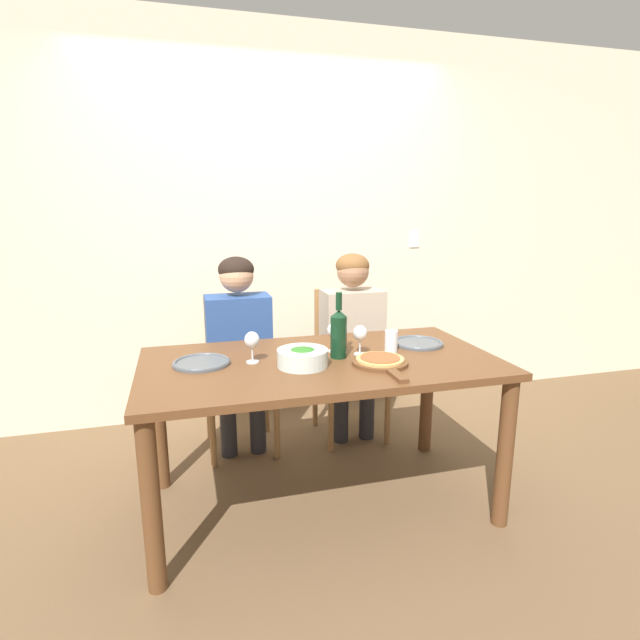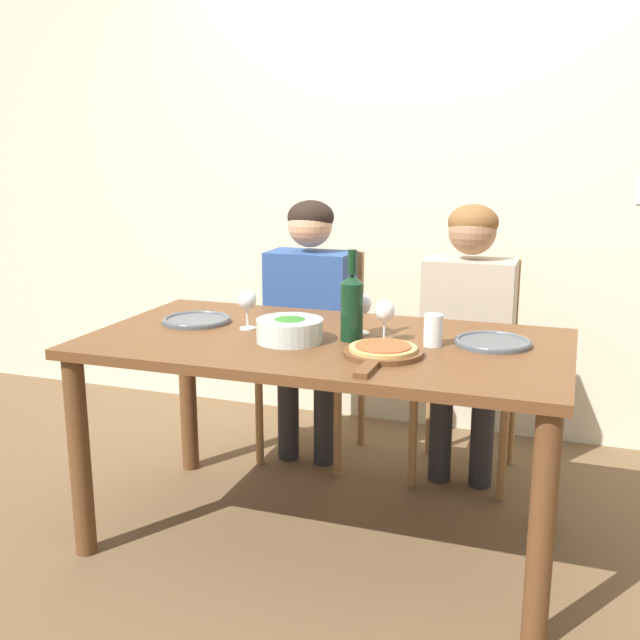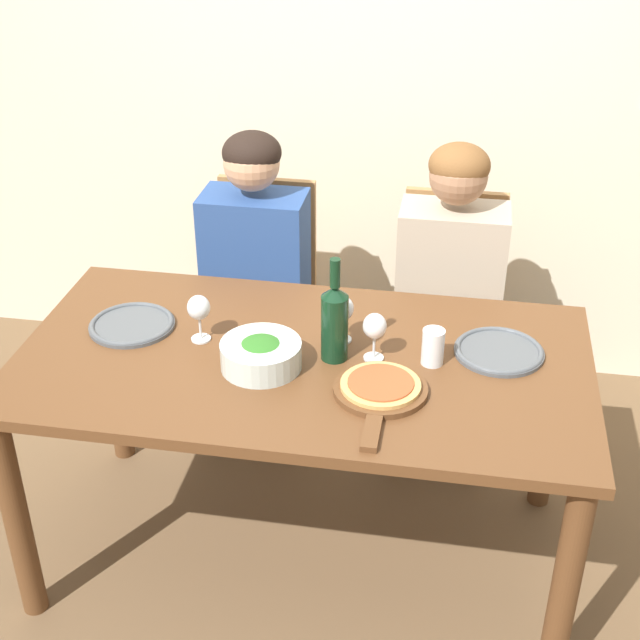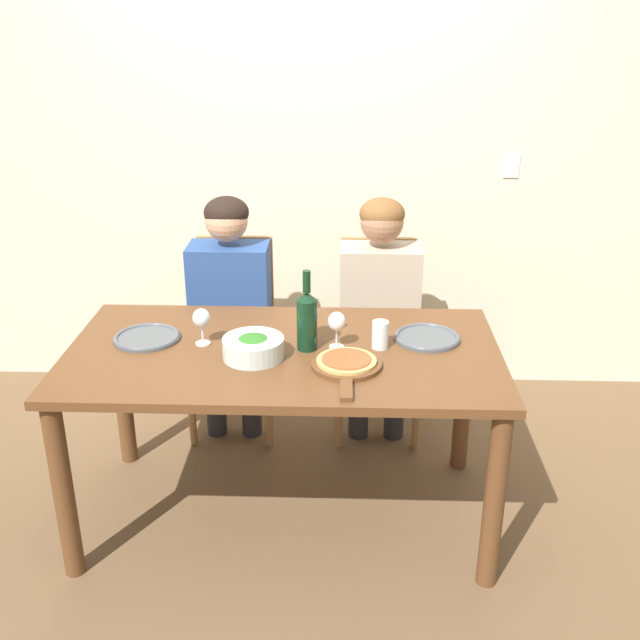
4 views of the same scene
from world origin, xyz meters
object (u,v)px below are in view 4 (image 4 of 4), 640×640
object	(u,v)px
person_woman	(230,297)
wine_bottle	(307,319)
broccoli_bowl	(253,347)
dinner_plate_left	(147,337)
chair_right	(377,332)
wine_glass_right	(337,323)
wine_glass_centre	(310,314)
water_tumbler	(380,335)
pizza_on_board	(346,364)
person_man	(380,299)
chair_left	(235,330)
dinner_plate_right	(427,337)
wine_glass_left	(202,320)

from	to	relation	value
person_woman	wine_bottle	world-z (taller)	person_woman
broccoli_bowl	dinner_plate_left	world-z (taller)	broccoli_bowl
chair_right	wine_glass_right	distance (m)	0.89
wine_glass_centre	water_tumbler	xyz separation A→B (m)	(0.28, -0.08, -0.05)
person_woman	wine_glass_centre	size ratio (longest dim) A/B	8.04
wine_glass_right	chair_right	bearing A→B (deg)	75.86
wine_glass_right	water_tumbler	xyz separation A→B (m)	(0.17, 0.01, -0.05)
pizza_on_board	wine_glass_right	size ratio (longest dim) A/B	2.68
broccoli_bowl	pizza_on_board	distance (m)	0.37
pizza_on_board	wine_glass_centre	world-z (taller)	wine_glass_centre
wine_glass_right	water_tumbler	world-z (taller)	wine_glass_right
chair_right	wine_glass_right	xyz separation A→B (m)	(-0.20, -0.78, 0.38)
person_man	pizza_on_board	world-z (taller)	person_man
chair_left	water_tumbler	xyz separation A→B (m)	(0.69, -0.77, 0.33)
water_tumbler	chair_right	bearing A→B (deg)	88.08
wine_bottle	wine_glass_right	world-z (taller)	wine_bottle
wine_glass_centre	dinner_plate_right	bearing A→B (deg)	0.74
wine_bottle	broccoli_bowl	bearing A→B (deg)	-157.02
chair_left	wine_glass_left	world-z (taller)	chair_left
dinner_plate_left	dinner_plate_right	xyz separation A→B (m)	(1.13, 0.04, 0.00)
chair_left	broccoli_bowl	distance (m)	0.96
person_man	broccoli_bowl	bearing A→B (deg)	-123.94
broccoli_bowl	water_tumbler	size ratio (longest dim) A/B	2.14
wine_glass_left	chair_right	bearing A→B (deg)	46.35
broccoli_bowl	wine_glass_right	distance (m)	0.34
wine_bottle	water_tumbler	world-z (taller)	wine_bottle
wine_bottle	wine_glass_left	xyz separation A→B (m)	(-0.42, 0.03, -0.02)
pizza_on_board	water_tumbler	xyz separation A→B (m)	(0.13, 0.18, 0.04)
pizza_on_board	wine_glass_left	xyz separation A→B (m)	(-0.57, 0.19, 0.09)
wine_bottle	wine_glass_right	distance (m)	0.12
person_woman	broccoli_bowl	size ratio (longest dim) A/B	5.14
pizza_on_board	wine_glass_centre	distance (m)	0.32
dinner_plate_left	water_tumbler	xyz separation A→B (m)	(0.94, -0.05, 0.05)
person_woman	broccoli_bowl	bearing A→B (deg)	-74.80
chair_right	dinner_plate_left	bearing A→B (deg)	-142.89
pizza_on_board	chair_right	bearing A→B (deg)	80.68
person_woman	broccoli_bowl	xyz separation A→B (m)	(0.21, -0.76, 0.09)
pizza_on_board	dinner_plate_left	bearing A→B (deg)	164.06
chair_right	dinner_plate_right	distance (m)	0.76
dinner_plate_right	wine_glass_left	bearing A→B (deg)	-175.19
person_woman	water_tumbler	xyz separation A→B (m)	(0.69, -0.66, 0.10)
chair_right	wine_glass_left	size ratio (longest dim) A/B	6.39
wine_bottle	pizza_on_board	distance (m)	0.25
pizza_on_board	person_man	bearing A→B (deg)	79.42
chair_left	broccoli_bowl	bearing A→B (deg)	-76.74
wine_glass_right	dinner_plate_left	bearing A→B (deg)	176.11
chair_right	broccoli_bowl	bearing A→B (deg)	-120.27
wine_bottle	wine_glass_centre	bearing A→B (deg)	85.70
chair_left	dinner_plate_right	xyz separation A→B (m)	(0.89, -0.69, 0.28)
person_woman	person_man	xyz separation A→B (m)	(0.72, 0.00, 0.00)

